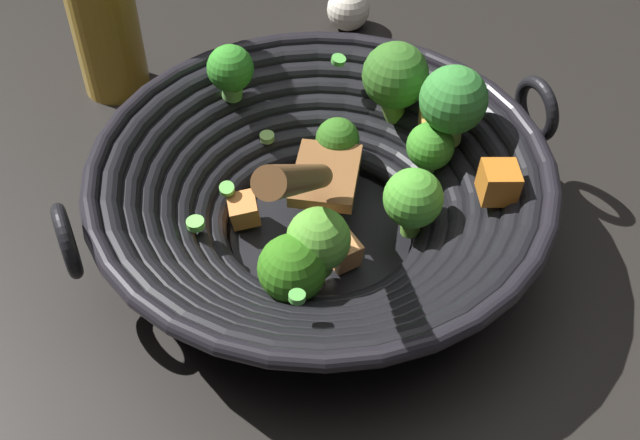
% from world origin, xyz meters
% --- Properties ---
extents(ground_plane, '(4.00, 4.00, 0.00)m').
position_xyz_m(ground_plane, '(0.00, 0.00, 0.00)').
color(ground_plane, black).
extents(wok, '(0.37, 0.35, 0.23)m').
position_xyz_m(wok, '(0.00, -0.00, 0.05)').
color(wok, black).
rests_on(wok, ground).
extents(garlic_bulb, '(0.04, 0.04, 0.04)m').
position_xyz_m(garlic_bulb, '(0.24, 0.19, 0.02)').
color(garlic_bulb, silver).
rests_on(garlic_bulb, ground).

